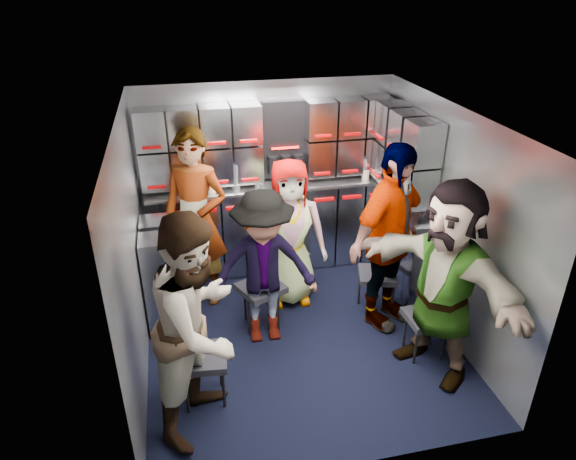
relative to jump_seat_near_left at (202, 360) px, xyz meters
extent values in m
plane|color=black|center=(0.93, 0.64, -0.40)|extent=(3.00, 3.00, 0.00)
cube|color=gray|center=(0.93, 2.14, 0.65)|extent=(2.80, 0.04, 2.10)
cube|color=gray|center=(-0.47, 0.64, 0.65)|extent=(0.04, 3.00, 2.10)
cube|color=gray|center=(2.33, 0.64, 0.65)|extent=(0.04, 3.00, 2.10)
cube|color=silver|center=(0.93, 0.64, 1.70)|extent=(2.80, 3.00, 0.02)
cube|color=#A3A9B4|center=(0.93, 1.93, 0.09)|extent=(2.68, 0.38, 0.99)
cube|color=#A3A9B4|center=(-0.26, 1.20, 0.09)|extent=(0.38, 0.76, 0.99)
cube|color=#B0B2B7|center=(0.93, 1.93, 0.61)|extent=(2.68, 0.42, 0.03)
cube|color=#A3A9B4|center=(0.93, 1.99, 1.09)|extent=(2.68, 0.28, 0.82)
cube|color=#A3A9B4|center=(2.18, 1.34, 1.09)|extent=(0.28, 1.00, 0.82)
cube|color=#A3A9B4|center=(2.18, 1.24, 0.10)|extent=(0.28, 1.20, 1.00)
cube|color=#AA0103|center=(0.93, 1.73, 0.48)|extent=(2.60, 0.02, 0.03)
cube|color=black|center=(0.00, 0.00, 0.02)|extent=(0.42, 0.41, 0.06)
cylinder|color=black|center=(-0.14, -0.12, -0.20)|extent=(0.02, 0.02, 0.41)
cylinder|color=black|center=(0.14, -0.12, -0.20)|extent=(0.02, 0.02, 0.41)
cylinder|color=black|center=(-0.14, 0.12, -0.20)|extent=(0.02, 0.02, 0.41)
cylinder|color=black|center=(0.14, 0.12, -0.20)|extent=(0.02, 0.02, 0.41)
cube|color=black|center=(0.62, 0.85, 0.02)|extent=(0.50, 0.49, 0.06)
cylinder|color=black|center=(0.47, 0.73, -0.20)|extent=(0.02, 0.02, 0.41)
cylinder|color=black|center=(0.76, 0.73, -0.20)|extent=(0.02, 0.02, 0.41)
cylinder|color=black|center=(0.47, 0.98, -0.20)|extent=(0.02, 0.02, 0.41)
cylinder|color=black|center=(0.76, 0.98, -0.20)|extent=(0.02, 0.02, 0.41)
cube|color=black|center=(0.98, 1.42, 0.05)|extent=(0.47, 0.45, 0.06)
cylinder|color=black|center=(0.83, 1.29, -0.19)|extent=(0.03, 0.03, 0.43)
cylinder|color=black|center=(1.13, 1.29, -0.19)|extent=(0.03, 0.03, 0.43)
cylinder|color=black|center=(0.83, 1.55, -0.19)|extent=(0.03, 0.03, 0.43)
cylinder|color=black|center=(1.13, 1.55, -0.19)|extent=(0.03, 0.03, 0.43)
cube|color=black|center=(1.80, 0.86, 0.00)|extent=(0.45, 0.43, 0.06)
cylinder|color=black|center=(1.66, 0.75, -0.21)|extent=(0.02, 0.02, 0.39)
cylinder|color=black|center=(1.93, 0.75, -0.21)|extent=(0.02, 0.02, 0.39)
cylinder|color=black|center=(1.66, 0.98, -0.21)|extent=(0.02, 0.02, 0.39)
cylinder|color=black|center=(1.93, 0.98, -0.21)|extent=(0.02, 0.02, 0.39)
cube|color=black|center=(1.97, 0.13, -0.01)|extent=(0.37, 0.35, 0.06)
cylinder|color=black|center=(1.84, 0.01, -0.22)|extent=(0.02, 0.02, 0.38)
cylinder|color=black|center=(2.10, 0.01, -0.22)|extent=(0.02, 0.02, 0.38)
cylinder|color=black|center=(1.84, 0.24, -0.22)|extent=(0.02, 0.02, 0.38)
cylinder|color=black|center=(2.10, 0.24, -0.22)|extent=(0.02, 0.02, 0.38)
imported|color=black|center=(0.09, 1.46, 0.51)|extent=(0.79, 0.70, 1.83)
imported|color=black|center=(0.00, -0.18, 0.47)|extent=(1.02, 1.08, 1.76)
imported|color=black|center=(0.62, 0.67, 0.35)|extent=(0.99, 0.59, 1.50)
imported|color=black|center=(0.98, 1.24, 0.37)|extent=(0.77, 0.52, 1.54)
imported|color=black|center=(1.80, 0.68, 0.51)|extent=(1.14, 0.95, 1.83)
imported|color=black|center=(1.97, -0.05, 0.47)|extent=(1.18, 1.69, 1.76)
cylinder|color=white|center=(0.56, 1.88, 0.76)|extent=(0.06, 0.06, 0.28)
cylinder|color=white|center=(0.78, 1.88, 0.74)|extent=(0.06, 0.06, 0.23)
cylinder|color=white|center=(1.98, 1.88, 0.74)|extent=(0.06, 0.06, 0.23)
cylinder|color=tan|center=(0.29, 1.87, 0.68)|extent=(0.08, 0.08, 0.10)
cylinder|color=tan|center=(2.00, 1.87, 0.67)|extent=(0.07, 0.07, 0.10)
camera|label=1|loc=(-0.02, -3.17, 2.74)|focal=32.00mm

